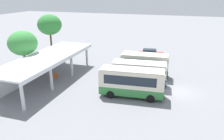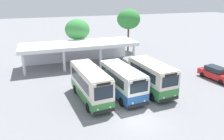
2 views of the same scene
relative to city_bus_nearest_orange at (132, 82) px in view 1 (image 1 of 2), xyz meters
name	(u,v)px [view 1 (image 1 of 2)]	position (x,y,z in m)	size (l,w,h in m)	color
ground_plane	(178,92)	(2.95, -5.06, -1.83)	(180.00, 180.00, 0.00)	gray
city_bus_nearest_orange	(132,82)	(0.00, 0.00, 0.00)	(2.74, 7.42, 3.32)	black
city_bus_second_in_row	(139,73)	(3.36, -0.08, -0.11)	(2.91, 7.04, 3.11)	black
city_bus_middle_cream	(145,64)	(6.72, -0.20, -0.02)	(2.80, 6.64, 3.29)	black
parked_car_flank	(150,54)	(16.15, 0.42, -1.00)	(2.31, 4.66, 1.62)	black
terminal_canopy	(43,61)	(1.26, 12.35, 0.79)	(16.83, 5.32, 3.40)	silver
waiting_chair_end_by_column	(51,78)	(1.01, 11.19, -1.31)	(0.44, 0.44, 0.86)	slate
waiting_chair_second_from_end	(54,76)	(1.62, 11.09, -1.31)	(0.44, 0.44, 0.86)	slate
waiting_chair_middle_seat	(56,75)	(2.24, 11.16, -1.31)	(0.44, 0.44, 0.86)	slate
roadside_tree_behind_canopy	(23,43)	(1.79, 15.71, 2.89)	(3.93, 3.93, 6.41)	brown
roadside_tree_east_of_canopy	(50,25)	(11.55, 17.70, 3.97)	(4.20, 4.20, 7.61)	brown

